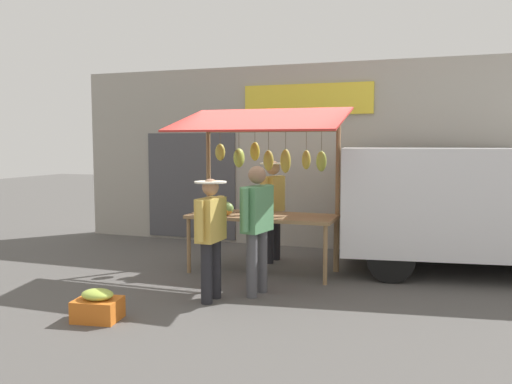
% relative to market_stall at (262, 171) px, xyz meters
% --- Properties ---
extents(ground_plane, '(40.00, 40.00, 0.00)m').
position_rel_market_stall_xyz_m(ground_plane, '(-0.02, 0.03, -1.54)').
color(ground_plane, '#514F4C').
extents(street_backdrop, '(9.00, 0.30, 3.40)m').
position_rel_market_stall_xyz_m(street_backdrop, '(0.02, -2.16, 0.16)').
color(street_backdrop, '#9E998E').
rests_on(street_backdrop, ground).
extents(market_stall, '(2.50, 1.46, 2.50)m').
position_rel_market_stall_xyz_m(market_stall, '(0.00, 0.00, 0.00)').
color(market_stall, olive).
rests_on(market_stall, ground).
extents(vendor_with_sunhat, '(0.43, 0.70, 1.67)m').
position_rel_market_stall_xyz_m(vendor_with_sunhat, '(0.04, -0.72, -0.55)').
color(vendor_with_sunhat, '#232328').
rests_on(vendor_with_sunhat, ground).
extents(shopper_with_ponytail, '(0.39, 0.66, 1.52)m').
position_rel_market_stall_xyz_m(shopper_with_ponytail, '(0.13, 1.60, -0.66)').
color(shopper_with_ponytail, '#232328').
rests_on(shopper_with_ponytail, ground).
extents(shopper_with_shopping_bag, '(0.30, 0.70, 1.67)m').
position_rel_market_stall_xyz_m(shopper_with_shopping_bag, '(-0.33, 1.17, -0.57)').
color(shopper_with_shopping_bag, '#4C4C51').
rests_on(shopper_with_shopping_bag, ground).
extents(parked_van, '(4.61, 2.43, 1.88)m').
position_rel_market_stall_xyz_m(parked_van, '(-3.12, -1.01, -0.42)').
color(parked_van, silver).
rests_on(parked_van, ground).
extents(produce_crate_near, '(0.53, 0.45, 0.35)m').
position_rel_market_stall_xyz_m(produce_crate_near, '(1.02, 2.67, -1.38)').
color(produce_crate_near, '#D1661E').
rests_on(produce_crate_near, ground).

